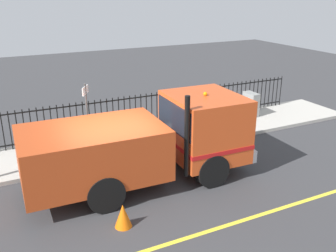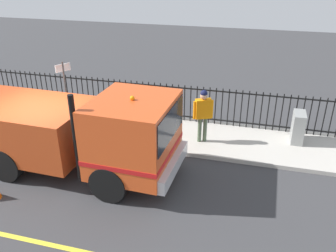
% 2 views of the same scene
% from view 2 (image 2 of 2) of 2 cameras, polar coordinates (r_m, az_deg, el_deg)
% --- Properties ---
extents(ground_plane, '(47.57, 47.57, 0.00)m').
position_cam_2_polar(ground_plane, '(10.94, -18.72, -5.78)').
color(ground_plane, '#38383A').
rests_on(ground_plane, ground).
extents(sidewalk_slab, '(2.53, 21.62, 0.13)m').
position_cam_2_polar(sidewalk_slab, '(12.95, -12.41, 0.39)').
color(sidewalk_slab, '#B7B2A8').
rests_on(sidewalk_slab, ground).
extents(work_truck, '(2.46, 6.38, 2.69)m').
position_cam_2_polar(work_truck, '(9.72, -14.27, -0.55)').
color(work_truck, '#D84C1E').
rests_on(work_truck, ground).
extents(worker_standing, '(0.41, 0.59, 1.73)m').
position_cam_2_polar(worker_standing, '(10.92, 5.74, 2.51)').
color(worker_standing, orange).
rests_on(worker_standing, sidewalk_slab).
extents(iron_fence, '(0.04, 18.41, 1.34)m').
position_cam_2_polar(iron_fence, '(13.51, -10.75, 5.04)').
color(iron_fence, black).
rests_on(iron_fence, sidewalk_slab).
extents(utility_cabinet, '(0.74, 0.36, 0.98)m').
position_cam_2_polar(utility_cabinet, '(11.85, 20.37, -0.19)').
color(utility_cabinet, gray).
rests_on(utility_cabinet, sidewalk_slab).
extents(street_sign, '(0.44, 0.29, 2.46)m').
position_cam_2_polar(street_sign, '(11.68, -16.27, 5.61)').
color(street_sign, '#4C4C4C').
rests_on(street_sign, sidewalk_slab).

